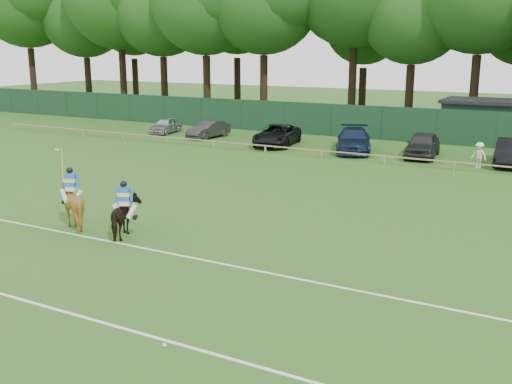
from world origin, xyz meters
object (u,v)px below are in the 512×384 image
Objects in this scene: horse_chestnut at (72,205)px; polo_ball at (164,345)px; hatch_grey at (423,145)px; sedan_grey at (208,129)px; utility_shed at (503,121)px; horse_dark at (125,217)px; suv_black at (277,135)px; estate_black at (511,152)px; sedan_silver at (166,125)px; sedan_navy at (354,140)px; spectator_left at (479,155)px.

horse_chestnut is 20.42× the size of polo_ball.
sedan_grey is at bearing 172.20° from hatch_grey.
horse_chestnut is 32.53m from utility_shed.
polo_ball is at bearing -94.49° from utility_shed.
horse_dark is at bearing -110.41° from hatch_grey.
hatch_grey is 27.52m from polo_ball.
horse_chestnut is 0.40× the size of hatch_grey.
utility_shed is at bearing 28.21° from sedan_grey.
utility_shed reaches higher than hatch_grey.
estate_black reaches higher than suv_black.
polo_ball is at bearing -63.26° from sedan_silver.
horse_dark is 0.46× the size of sedan_grey.
sedan_grey is 21.43m from estate_black.
sedan_navy reaches higher than suv_black.
spectator_left is at bearing -17.33° from suv_black.
sedan_navy is 1.17× the size of hatch_grey.
hatch_grey is 9.49m from utility_shed.
utility_shed is (8.05, 8.94, 0.76)m from sedan_navy.
hatch_grey is at bearing 3.88° from sedan_grey.
horse_chestnut is 25.80m from sedan_silver.
suv_black is at bearing -16.60° from sedan_silver.
suv_black is 1.14× the size of estate_black.
horse_dark reaches higher than suv_black.
estate_black is 0.55× the size of utility_shed.
sedan_grey is 16.28m from hatch_grey.
sedan_navy is at bearing -168.02° from spectator_left.
suv_black is 29.28m from polo_ball.
hatch_grey reaches higher than spectator_left.
horse_dark is 23.87m from estate_black.
horse_dark reaches higher than sedan_grey.
utility_shed is at bearing 61.68° from hatch_grey.
spectator_left is 0.18× the size of utility_shed.
horse_chestnut is 21.42m from suv_black.
utility_shed reaches higher than suv_black.
sedan_silver is 10.64m from suv_black.
suv_black is 15.20m from estate_black.
sedan_silver is at bearing -179.80° from sedan_grey.
sedan_navy is 59.28× the size of polo_ball.
suv_black is 0.98× the size of sedan_navy.
sedan_silver is 2.48× the size of spectator_left.
horse_chestnut is 1.24× the size of spectator_left.
sedan_grey is 0.46× the size of utility_shed.
utility_shed is at bearing 85.51° from polo_ball.
sedan_silver is 35.54m from polo_ball.
spectator_left is at bearing -16.81° from sedan_silver.
sedan_grey is at bearing 162.34° from suv_black.
utility_shed reaches higher than estate_black.
sedan_silver is 25.80m from estate_black.
suv_black is at bearing -102.76° from horse_dark.
horse_chestnut reaches higher than sedan_grey.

